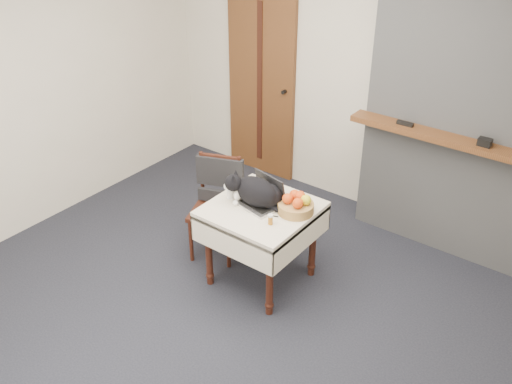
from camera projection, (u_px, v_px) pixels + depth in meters
ground at (233, 307)px, 4.45m from camera, size 4.50×4.50×0.00m
room_shell at (271, 73)px, 3.88m from camera, size 4.52×4.01×2.61m
door at (261, 84)px, 5.93m from camera, size 0.82×0.10×2.00m
chimney at (461, 107)px, 4.60m from camera, size 1.62×0.48×2.60m
side_table at (262, 219)px, 4.46m from camera, size 0.78×0.78×0.70m
laptop at (263, 197)px, 4.41m from camera, size 0.37×0.33×0.24m
cat at (258, 192)px, 4.37m from camera, size 0.56×0.35×0.27m
cream_jar at (231, 194)px, 4.51m from camera, size 0.06×0.06×0.07m
pill_bottle at (270, 219)px, 4.18m from camera, size 0.04×0.04×0.08m
fruit_basket at (296, 205)px, 4.31m from camera, size 0.28×0.28×0.16m
desk_clutter at (277, 211)px, 4.34m from camera, size 0.16×0.03×0.01m
chair at (218, 192)px, 4.86m from camera, size 0.52×0.51×0.89m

